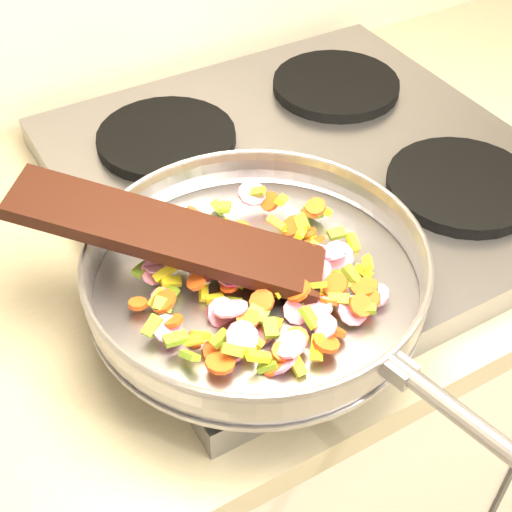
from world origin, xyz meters
TOP-DOWN VIEW (x-y plane):
  - cooktop at (-0.70, 1.67)m, footprint 0.60×0.60m
  - grate_fl at (-0.84, 1.52)m, footprint 0.19×0.19m
  - grate_fr at (-0.56, 1.52)m, footprint 0.19×0.19m
  - grate_bl at (-0.84, 1.81)m, footprint 0.19×0.19m
  - grate_br at (-0.56, 1.81)m, footprint 0.19×0.19m
  - saute_pan at (-0.88, 1.49)m, footprint 0.39×0.56m
  - vegetable_heap at (-0.88, 1.48)m, footprint 0.27×0.27m
  - wooden_spatula at (-0.95, 1.55)m, footprint 0.30×0.26m

SIDE VIEW (x-z plane):
  - cooktop at x=-0.70m, z-range 0.90..0.94m
  - grate_fl at x=-0.84m, z-range 0.94..0.96m
  - grate_fr at x=-0.56m, z-range 0.94..0.96m
  - grate_bl at x=-0.84m, z-range 0.94..0.96m
  - grate_br at x=-0.56m, z-range 0.94..0.96m
  - vegetable_heap at x=-0.88m, z-range 0.95..1.00m
  - saute_pan at x=-0.88m, z-range 0.96..1.01m
  - wooden_spatula at x=-0.95m, z-range 0.97..1.06m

